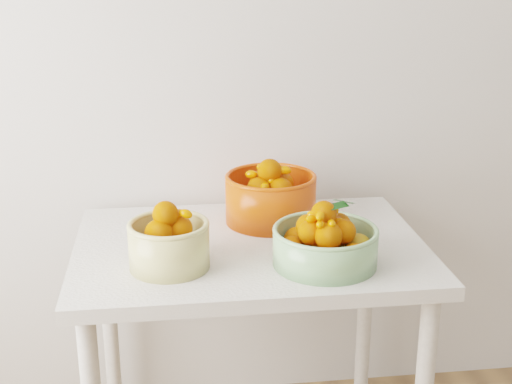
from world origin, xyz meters
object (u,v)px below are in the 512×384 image
Objects in this scene: bowl_green at (325,242)px; bowl_cream at (169,243)px; table at (250,274)px; bowl_orange at (270,197)px.

bowl_cream is at bearing 175.43° from bowl_green.
table is 0.29m from bowl_green.
bowl_green is at bearing -73.91° from bowl_orange.
bowl_orange is at bearing 106.09° from bowl_green.
table is 0.26m from bowl_orange.
bowl_cream is (-0.23, -0.13, 0.17)m from table.
bowl_orange reaches higher than bowl_cream.
bowl_orange is at bearing 63.79° from table.
bowl_green is at bearing -42.72° from table.
bowl_orange is (0.31, 0.30, 0.01)m from bowl_cream.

